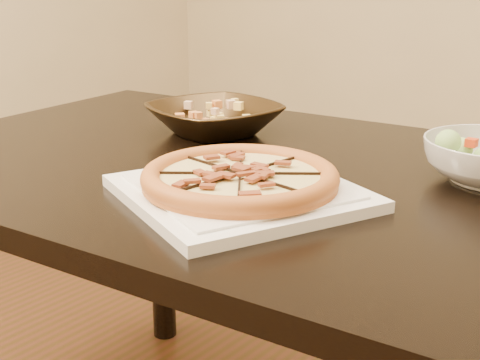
{
  "coord_description": "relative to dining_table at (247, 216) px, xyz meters",
  "views": [
    {
      "loc": [
        0.75,
        -0.91,
        1.09
      ],
      "look_at": [
        0.14,
        -0.16,
        0.78
      ],
      "focal_mm": 50.0,
      "sensor_mm": 36.0,
      "label": 1
    }
  ],
  "objects": [
    {
      "name": "dining_table",
      "position": [
        0.0,
        0.0,
        0.0
      ],
      "size": [
        1.46,
        1.03,
        0.75
      ],
      "color": "black",
      "rests_on": "floor"
    },
    {
      "name": "plate",
      "position": [
        0.11,
        -0.16,
        0.11
      ],
      "size": [
        0.43,
        0.43,
        0.02
      ],
      "color": "white",
      "rests_on": "dining_table"
    },
    {
      "name": "pizza",
      "position": [
        0.11,
        -0.16,
        0.14
      ],
      "size": [
        0.3,
        0.3,
        0.03
      ],
      "color": "#A85A28",
      "rests_on": "plate"
    },
    {
      "name": "bronze_bowl",
      "position": [
        -0.19,
        0.13,
        0.14
      ],
      "size": [
        0.32,
        0.32,
        0.06
      ],
      "primitive_type": "imported",
      "rotation": [
        0.0,
        0.0,
        -0.24
      ],
      "color": "#3B2B17",
      "rests_on": "dining_table"
    },
    {
      "name": "mixed_dish",
      "position": [
        -0.19,
        0.13,
        0.18
      ],
      "size": [
        0.13,
        0.12,
        0.03
      ],
      "color": "#DBAC87",
      "rests_on": "bronze_bowl"
    }
  ]
}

